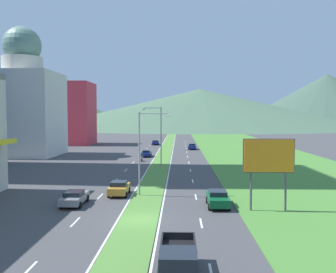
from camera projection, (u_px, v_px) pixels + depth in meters
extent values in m
plane|color=#424244|center=(139.00, 220.00, 31.12)|extent=(600.00, 600.00, 0.00)
cube|color=#518438|center=(165.00, 151.00, 90.99)|extent=(3.20, 240.00, 0.06)
cube|color=#477F33|center=(251.00, 151.00, 90.38)|extent=(24.00, 240.00, 0.06)
cube|color=silver|center=(27.00, 271.00, 20.97)|extent=(0.16, 2.80, 0.01)
cube|color=silver|center=(75.00, 222.00, 30.63)|extent=(0.16, 2.80, 0.01)
cube|color=silver|center=(100.00, 196.00, 40.29)|extent=(0.16, 2.80, 0.01)
cube|color=silver|center=(116.00, 181.00, 49.95)|extent=(0.16, 2.80, 0.01)
cube|color=silver|center=(126.00, 170.00, 59.61)|extent=(0.16, 2.80, 0.01)
cube|color=silver|center=(133.00, 162.00, 69.27)|extent=(0.16, 2.80, 0.01)
cube|color=silver|center=(139.00, 157.00, 78.93)|extent=(0.16, 2.80, 0.01)
cube|color=silver|center=(143.00, 152.00, 88.59)|extent=(0.16, 2.80, 0.01)
cube|color=silver|center=(147.00, 148.00, 98.25)|extent=(0.16, 2.80, 0.01)
cube|color=silver|center=(150.00, 145.00, 107.91)|extent=(0.16, 2.80, 0.01)
cube|color=silver|center=(152.00, 143.00, 117.57)|extent=(0.16, 2.80, 0.01)
cube|color=silver|center=(154.00, 141.00, 127.23)|extent=(0.16, 2.80, 0.01)
cube|color=silver|center=(211.00, 273.00, 20.67)|extent=(0.16, 2.80, 0.01)
cube|color=silver|center=(201.00, 223.00, 30.33)|extent=(0.16, 2.80, 0.01)
cube|color=silver|center=(196.00, 197.00, 39.99)|extent=(0.16, 2.80, 0.01)
cube|color=silver|center=(193.00, 181.00, 49.65)|extent=(0.16, 2.80, 0.01)
cube|color=silver|center=(190.00, 170.00, 59.31)|extent=(0.16, 2.80, 0.01)
cube|color=silver|center=(189.00, 163.00, 68.97)|extent=(0.16, 2.80, 0.01)
cube|color=silver|center=(188.00, 157.00, 78.63)|extent=(0.16, 2.80, 0.01)
cube|color=silver|center=(187.00, 152.00, 88.29)|extent=(0.16, 2.80, 0.01)
cube|color=silver|center=(186.00, 149.00, 97.95)|extent=(0.16, 2.80, 0.01)
cube|color=silver|center=(185.00, 146.00, 107.61)|extent=(0.16, 2.80, 0.01)
cube|color=silver|center=(185.00, 143.00, 117.27)|extent=(0.16, 2.80, 0.01)
cube|color=silver|center=(185.00, 141.00, 126.93)|extent=(0.16, 2.80, 0.01)
cube|color=silver|center=(158.00, 151.00, 91.05)|extent=(0.16, 240.00, 0.01)
cube|color=silver|center=(173.00, 151.00, 90.94)|extent=(0.16, 240.00, 0.01)
cube|color=silver|center=(24.00, 114.00, 80.70)|extent=(14.62, 14.62, 17.76)
cylinder|color=beige|center=(23.00, 65.00, 80.10)|extent=(8.41, 8.41, 3.20)
sphere|color=slate|center=(22.00, 46.00, 79.88)|extent=(8.01, 8.01, 8.01)
cube|color=#D83847|center=(70.00, 114.00, 112.07)|extent=(13.12, 13.12, 18.30)
cone|color=#47664C|center=(28.00, 99.00, 292.52)|extent=(157.32, 157.32, 41.64)
cone|color=#47664C|center=(200.00, 108.00, 284.38)|extent=(233.78, 233.78, 28.26)
cone|color=#3D5647|center=(327.00, 100.00, 302.71)|extent=(150.09, 150.09, 41.49)
cylinder|color=#99999E|center=(139.00, 154.00, 40.40)|extent=(0.18, 0.18, 8.99)
cylinder|color=#99999E|center=(154.00, 114.00, 40.26)|extent=(3.10, 0.40, 0.10)
ellipsoid|color=silver|center=(168.00, 115.00, 40.38)|extent=(0.56, 0.28, 0.20)
cylinder|color=#99999E|center=(161.00, 137.00, 62.66)|extent=(0.18, 0.18, 10.00)
cylinder|color=#99999E|center=(152.00, 108.00, 62.36)|extent=(2.87, 0.24, 0.10)
ellipsoid|color=silver|center=(144.00, 109.00, 62.35)|extent=(0.56, 0.28, 0.20)
cylinder|color=#4C4C51|center=(251.00, 191.00, 34.06)|extent=(0.20, 0.20, 3.58)
cylinder|color=#4C4C51|center=(285.00, 192.00, 33.96)|extent=(0.20, 0.20, 3.58)
cube|color=orange|center=(269.00, 156.00, 33.73)|extent=(4.42, 0.16, 2.89)
cube|color=#4C4C51|center=(269.00, 156.00, 33.85)|extent=(4.62, 0.08, 3.09)
cube|color=#C6842D|center=(119.00, 189.00, 40.93)|extent=(1.90, 4.26, 0.74)
cube|color=black|center=(119.00, 184.00, 40.73)|extent=(1.63, 1.87, 0.46)
cylinder|color=black|center=(113.00, 190.00, 42.30)|extent=(0.22, 0.64, 0.64)
cylinder|color=black|center=(129.00, 190.00, 42.24)|extent=(0.22, 0.64, 0.64)
cylinder|color=black|center=(109.00, 195.00, 39.66)|extent=(0.22, 0.64, 0.64)
cylinder|color=black|center=(126.00, 195.00, 39.61)|extent=(0.22, 0.64, 0.64)
cube|color=navy|center=(192.00, 147.00, 95.46)|extent=(1.86, 4.56, 0.73)
cube|color=black|center=(192.00, 144.00, 95.61)|extent=(1.60, 2.01, 0.43)
cylinder|color=black|center=(196.00, 149.00, 94.04)|extent=(0.22, 0.64, 0.64)
cylinder|color=black|center=(189.00, 149.00, 94.09)|extent=(0.22, 0.64, 0.64)
cylinder|color=black|center=(195.00, 148.00, 96.86)|extent=(0.22, 0.64, 0.64)
cylinder|color=black|center=(188.00, 148.00, 96.92)|extent=(0.22, 0.64, 0.64)
cube|color=#0C5128|center=(218.00, 199.00, 35.77)|extent=(1.89, 4.52, 0.74)
cube|color=black|center=(218.00, 193.00, 35.92)|extent=(1.63, 1.99, 0.44)
cylinder|color=black|center=(229.00, 207.00, 34.37)|extent=(0.22, 0.64, 0.64)
cylinder|color=black|center=(209.00, 207.00, 34.42)|extent=(0.22, 0.64, 0.64)
cylinder|color=black|center=(226.00, 200.00, 37.16)|extent=(0.22, 0.64, 0.64)
cylinder|color=black|center=(207.00, 200.00, 37.22)|extent=(0.22, 0.64, 0.64)
cube|color=navy|center=(156.00, 143.00, 110.08)|extent=(1.86, 4.24, 0.60)
cube|color=black|center=(155.00, 141.00, 109.88)|extent=(1.60, 1.86, 0.45)
cylinder|color=black|center=(153.00, 143.00, 111.43)|extent=(0.22, 0.64, 0.64)
cylinder|color=black|center=(159.00, 143.00, 111.38)|extent=(0.22, 0.64, 0.64)
cylinder|color=black|center=(152.00, 144.00, 108.81)|extent=(0.22, 0.64, 0.64)
cylinder|color=black|center=(158.00, 144.00, 108.76)|extent=(0.22, 0.64, 0.64)
cube|color=slate|center=(75.00, 198.00, 36.49)|extent=(1.85, 4.69, 0.64)
cube|color=black|center=(74.00, 193.00, 36.27)|extent=(1.59, 2.06, 0.41)
cylinder|color=black|center=(70.00, 198.00, 37.98)|extent=(0.22, 0.64, 0.64)
cylinder|color=black|center=(87.00, 198.00, 37.93)|extent=(0.22, 0.64, 0.64)
cylinder|color=black|center=(61.00, 205.00, 35.08)|extent=(0.22, 0.64, 0.64)
cylinder|color=black|center=(80.00, 205.00, 35.03)|extent=(0.22, 0.64, 0.64)
cube|color=navy|center=(147.00, 154.00, 78.78)|extent=(1.75, 4.76, 0.60)
cube|color=black|center=(146.00, 151.00, 78.56)|extent=(1.50, 2.09, 0.48)
cylinder|color=black|center=(143.00, 154.00, 80.30)|extent=(0.22, 0.64, 0.64)
cylinder|color=black|center=(151.00, 154.00, 80.25)|extent=(0.22, 0.64, 0.64)
cylinder|color=black|center=(142.00, 156.00, 77.35)|extent=(0.22, 0.64, 0.64)
cylinder|color=black|center=(150.00, 156.00, 77.30)|extent=(0.22, 0.64, 0.64)
cube|color=black|center=(178.00, 263.00, 20.06)|extent=(2.00, 5.40, 0.80)
cube|color=black|center=(178.00, 260.00, 18.41)|extent=(1.84, 2.00, 0.80)
cube|color=black|center=(195.00, 245.00, 21.09)|extent=(0.10, 3.20, 0.44)
cube|color=black|center=(161.00, 245.00, 21.15)|extent=(0.10, 3.20, 0.44)
cube|color=black|center=(178.00, 236.00, 22.66)|extent=(1.84, 0.10, 0.44)
cylinder|color=black|center=(195.00, 259.00, 21.67)|extent=(0.26, 0.80, 0.80)
cylinder|color=black|center=(162.00, 259.00, 21.72)|extent=(0.26, 0.80, 0.80)
cylinder|color=black|center=(142.00, 159.00, 71.64)|extent=(0.10, 0.60, 0.60)
cylinder|color=black|center=(141.00, 160.00, 70.24)|extent=(0.12, 0.60, 0.60)
cube|color=slate|center=(142.00, 159.00, 70.93)|extent=(0.20, 1.12, 0.25)
ellipsoid|color=slate|center=(142.00, 157.00, 71.11)|extent=(0.24, 0.44, 0.24)
cube|color=#4C4C51|center=(142.00, 155.00, 70.79)|extent=(0.36, 0.28, 0.70)
sphere|color=blue|center=(142.00, 152.00, 70.81)|extent=(0.26, 0.26, 0.26)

